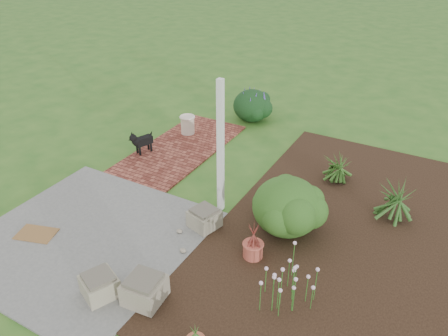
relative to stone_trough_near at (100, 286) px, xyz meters
The scene contains 17 objects.
ground 2.60m from the stone_trough_near, 87.06° to the left, with size 80.00×80.00×0.00m, color #2B5F1E.
concrete_patio 1.41m from the stone_trough_near, 143.05° to the left, with size 3.50×3.50×0.04m, color #61615F.
brick_path 4.62m from the stone_trough_near, 109.85° to the left, with size 1.60×3.50×0.04m, color #5D261D.
garden_bed 4.06m from the stone_trough_near, 49.57° to the left, with size 4.00×7.00×0.03m, color black.
veranda_post 2.92m from the stone_trough_near, 80.86° to the left, with size 0.10×0.10×2.50m, color white.
stone_trough_near is the anchor object (origin of this frame).
stone_trough_mid 0.66m from the stone_trough_near, 20.85° to the left, with size 0.51×0.51×0.34m, color #716D56.
stone_trough_far 2.12m from the stone_trough_near, 77.41° to the left, with size 0.45×0.45×0.30m, color gray.
coir_doormat 1.97m from the stone_trough_near, 165.87° to the left, with size 0.64×0.41×0.02m, color brown.
black_dog 4.28m from the stone_trough_near, 120.59° to the left, with size 0.33×0.58×0.52m.
cream_ceramic_urn 5.39m from the stone_trough_near, 110.10° to the left, with size 0.33×0.33×0.44m, color beige.
evergreen_shrub 3.21m from the stone_trough_near, 57.56° to the left, with size 1.17×1.17×0.99m, color #0C420C.
agapanthus_clump_back 5.08m from the stone_trough_near, 50.45° to the left, with size 0.93×0.93×0.84m, color #103813, non-canonical shape.
agapanthus_clump_front 5.07m from the stone_trough_near, 66.73° to the left, with size 0.78×0.78×0.69m, color #0E3E10, non-canonical shape.
pink_flower_patch 2.72m from the stone_trough_near, 27.05° to the left, with size 1.01×1.01×0.65m, color #113D0F, non-canonical shape.
terracotta_pot_bronze 2.35m from the stone_trough_near, 49.43° to the left, with size 0.31×0.31×0.25m, color #B04C3B.
purple_flowering_bush 6.72m from the stone_trough_near, 97.53° to the left, with size 0.99×0.99×0.84m, color black.
Camera 1 is at (3.58, -5.64, 4.72)m, focal length 35.00 mm.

